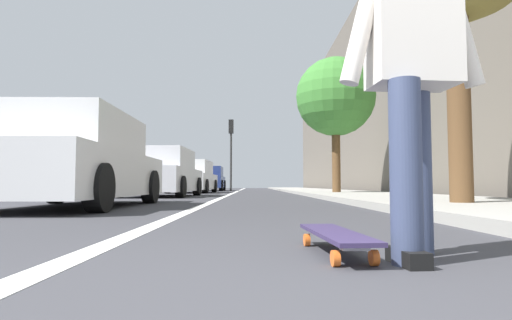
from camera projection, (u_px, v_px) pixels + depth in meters
name	position (u px, v px, depth m)	size (l,w,h in m)	color
ground_plane	(262.00, 199.00, 10.81)	(80.00, 80.00, 0.00)	#38383D
lane_stripe_white	(235.00, 192.00, 20.79)	(52.00, 0.16, 0.01)	silver
sidewalk_curb	(325.00, 192.00, 18.83)	(52.00, 3.20, 0.11)	#9E9B93
building_facade	(357.00, 105.00, 23.13)	(40.00, 1.20, 9.61)	#645C52
skateboard	(336.00, 236.00, 2.08)	(0.85, 0.26, 0.11)	orange
skater_person	(411.00, 62.00, 1.99)	(0.48, 0.72, 1.64)	#384260
parked_car_near	(73.00, 163.00, 6.57)	(4.43, 2.05, 1.48)	silver
parked_car_mid	(162.00, 174.00, 12.80)	(4.35, 2.09, 1.46)	silver
parked_car_far	(193.00, 178.00, 18.98)	(4.55, 1.99, 1.46)	silver
parked_car_end	(210.00, 179.00, 25.82)	(4.50, 1.87, 1.49)	navy
traffic_light	(231.00, 142.00, 24.17)	(0.33, 0.28, 4.18)	#2D2D2D
street_tree_mid	(335.00, 97.00, 14.42)	(2.74, 2.74, 4.80)	brown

